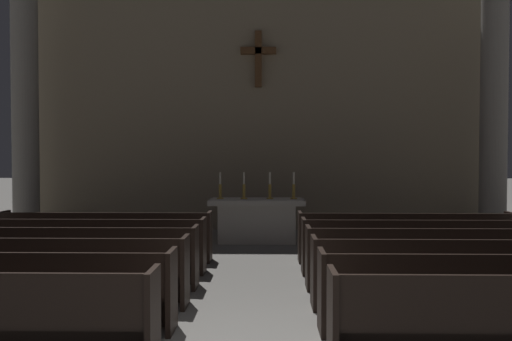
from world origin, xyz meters
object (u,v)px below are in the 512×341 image
object	(u,v)px
pew_right_row_3	(465,273)
candlestick_inner_left	(244,190)
pew_left_row_3	(38,271)
candlestick_inner_right	(270,190)
pew_left_row_4	(66,257)
pew_left_row_5	(88,245)
pew_left_row_2	(0,290)
pew_right_row_2	(498,293)
pew_right_row_6	(405,237)
candlestick_outer_right	(294,190)
column_left_third	(25,92)
pew_right_row_5	(421,246)
candlestick_outer_left	(220,190)
pew_right_row_4	(440,258)
pew_left_row_6	(106,236)
column_right_third	(494,91)
altar	(257,219)

from	to	relation	value
pew_right_row_3	candlestick_inner_left	distance (m)	6.19
pew_left_row_3	candlestick_inner_right	world-z (taller)	candlestick_inner_right
pew_left_row_4	pew_left_row_5	world-z (taller)	same
pew_left_row_2	pew_right_row_2	size ratio (longest dim) A/B	1.00
pew_right_row_6	candlestick_outer_right	bearing A→B (deg)	131.64
column_left_third	candlestick_inner_right	size ratio (longest dim) A/B	11.83
pew_right_row_5	candlestick_outer_left	bearing A→B (deg)	138.60
pew_right_row_2	candlestick_inner_right	xyz separation A→B (m)	(-2.54, 6.30, 0.73)
candlestick_inner_left	candlestick_outer_right	distance (m)	1.15
pew_right_row_4	candlestick_outer_right	xyz separation A→B (m)	(-1.99, 4.27, 0.73)
pew_right_row_5	pew_left_row_6	bearing A→B (deg)	169.89
column_left_third	column_right_third	distance (m)	11.34
pew_left_row_4	pew_left_row_5	size ratio (longest dim) A/B	1.00
pew_left_row_2	pew_right_row_2	world-z (taller)	same
candlestick_inner_right	pew_left_row_4	bearing A→B (deg)	-126.35
pew_left_row_3	pew_left_row_5	size ratio (longest dim) A/B	1.00
pew_left_row_5	pew_right_row_4	size ratio (longest dim) A/B	1.00
pew_left_row_4	pew_right_row_6	world-z (taller)	same
pew_left_row_5	candlestick_outer_right	world-z (taller)	candlestick_outer_right
column_right_third	pew_left_row_2	bearing A→B (deg)	-140.84
pew_left_row_3	pew_right_row_3	size ratio (longest dim) A/B	1.00
candlestick_outer_left	column_left_third	bearing A→B (deg)	172.52
pew_right_row_2	candlestick_outer_right	distance (m)	6.65
pew_left_row_2	column_right_third	world-z (taller)	column_right_third
pew_right_row_3	pew_right_row_4	world-z (taller)	same
candlestick_outer_right	pew_right_row_4	bearing A→B (deg)	-64.98
pew_left_row_4	pew_right_row_5	world-z (taller)	same
candlestick_outer_right	pew_left_row_6	bearing A→B (deg)	-148.74
column_left_third	pew_right_row_6	bearing A→B (deg)	-18.67
pew_left_row_6	column_right_third	size ratio (longest dim) A/B	0.55
pew_right_row_5	candlestick_outer_right	distance (m)	3.89
candlestick_inner_left	candlestick_outer_right	bearing A→B (deg)	0.00
pew_right_row_4	column_right_third	xyz separation A→B (m)	(2.82, 4.90, 3.08)
altar	candlestick_outer_right	world-z (taller)	candlestick_outer_right
column_right_third	candlestick_inner_left	bearing A→B (deg)	-173.95
pew_right_row_6	candlestick_inner_right	xyz separation A→B (m)	(-2.54, 2.24, 0.73)
column_right_third	candlestick_inner_right	world-z (taller)	column_right_third
column_right_third	pew_right_row_5	bearing A→B (deg)	-125.99
pew_left_row_2	pew_left_row_3	bearing A→B (deg)	90.00
candlestick_inner_right	candlestick_outer_right	distance (m)	0.55
pew_left_row_2	candlestick_outer_left	bearing A→B (deg)	72.44
pew_right_row_4	column_right_third	distance (m)	6.44
pew_right_row_6	candlestick_outer_left	size ratio (longest dim) A/B	6.53
pew_left_row_3	pew_right_row_4	size ratio (longest dim) A/B	1.00
pew_right_row_4	pew_left_row_2	bearing A→B (deg)	-160.37
pew_left_row_2	pew_right_row_6	xyz separation A→B (m)	(5.69, 4.06, 0.00)
pew_right_row_5	altar	world-z (taller)	altar
candlestick_inner_right	pew_left_row_6	bearing A→B (deg)	-144.50
pew_left_row_5	candlestick_inner_right	size ratio (longest dim) A/B	6.53
pew_right_row_2	candlestick_outer_right	xyz separation A→B (m)	(-1.99, 6.30, 0.73)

